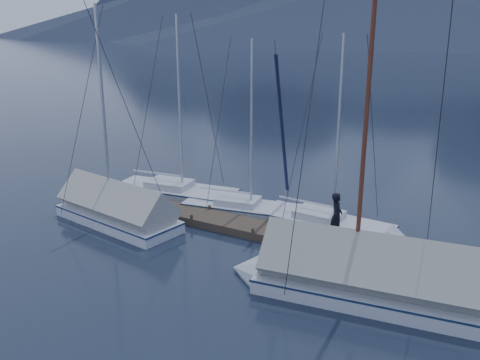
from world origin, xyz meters
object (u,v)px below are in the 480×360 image
at_px(sailboat_open_left, 192,195).
at_px(sailboat_open_mid, 260,212).
at_px(person, 337,216).
at_px(sailboat_covered_far, 109,210).
at_px(sailboat_open_right, 343,228).
at_px(sailboat_covered_near, 349,278).

relative_size(sailboat_open_left, sailboat_open_mid, 1.13).
bearing_deg(person, sailboat_open_mid, 52.30).
bearing_deg(sailboat_open_left, sailboat_covered_far, -107.43).
xyz_separation_m(sailboat_open_right, sailboat_covered_near, (1.84, -4.81, 0.38)).
relative_size(sailboat_open_right, sailboat_covered_near, 0.82).
xyz_separation_m(sailboat_open_right, sailboat_covered_far, (-9.35, -3.98, 0.33)).
bearing_deg(sailboat_covered_far, sailboat_covered_near, -4.27).
distance_m(sailboat_covered_far, person, 9.88).
relative_size(sailboat_open_mid, sailboat_covered_far, 0.85).
xyz_separation_m(sailboat_covered_near, person, (-1.65, 3.28, 0.73)).
bearing_deg(sailboat_open_left, sailboat_covered_near, -27.62).
height_order(sailboat_open_mid, person, sailboat_open_mid).
height_order(sailboat_covered_near, sailboat_covered_far, sailboat_covered_near).
bearing_deg(sailboat_covered_far, person, 14.37).
bearing_deg(sailboat_open_mid, sailboat_covered_far, -143.32).
relative_size(sailboat_covered_far, person, 5.43).
distance_m(sailboat_open_right, sailboat_covered_far, 10.17).
distance_m(sailboat_covered_near, sailboat_covered_far, 11.23).
xyz_separation_m(sailboat_open_mid, sailboat_covered_far, (-5.40, -4.02, 0.34)).
bearing_deg(sailboat_covered_near, sailboat_open_left, 152.38).
distance_m(sailboat_open_right, sailboat_covered_near, 5.17).
distance_m(sailboat_open_left, sailboat_covered_near, 11.11).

